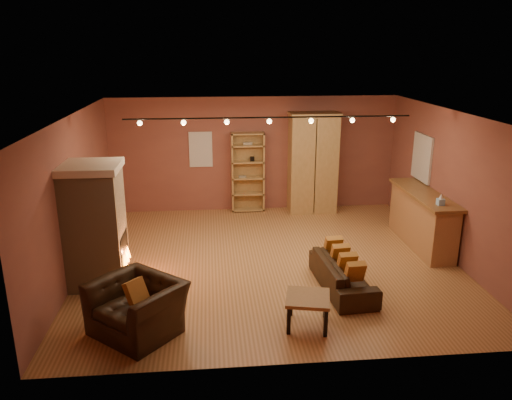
{
  "coord_description": "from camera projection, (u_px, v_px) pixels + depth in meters",
  "views": [
    {
      "loc": [
        -1.09,
        -8.74,
        3.96
      ],
      "look_at": [
        -0.24,
        0.2,
        1.17
      ],
      "focal_mm": 35.0,
      "sensor_mm": 36.0,
      "label": 1
    }
  ],
  "objects": [
    {
      "name": "loveseat",
      "position": [
        343.0,
        269.0,
        8.4
      ],
      "size": [
        0.64,
        1.8,
        0.75
      ],
      "rotation": [
        0.0,
        0.0,
        1.64
      ],
      "color": "black",
      "rests_on": "floor"
    },
    {
      "name": "bar_counter",
      "position": [
        422.0,
        219.0,
        10.19
      ],
      "size": [
        0.63,
        2.35,
        1.13
      ],
      "color": "#B27D51",
      "rests_on": "floor"
    },
    {
      "name": "tissue_box",
      "position": [
        441.0,
        200.0,
        9.22
      ],
      "size": [
        0.13,
        0.13,
        0.22
      ],
      "rotation": [
        0.0,
        0.0,
        0.02
      ],
      "color": "#90BDE7",
      "rests_on": "bar_counter"
    },
    {
      "name": "armoire",
      "position": [
        313.0,
        163.0,
        12.13
      ],
      "size": [
        1.2,
        0.68,
        2.45
      ],
      "color": "tan",
      "rests_on": "floor"
    },
    {
      "name": "right_wall",
      "position": [
        453.0,
        186.0,
        9.48
      ],
      "size": [
        0.02,
        6.5,
        2.8
      ],
      "primitive_type": "cube",
      "color": "brown",
      "rests_on": "floor"
    },
    {
      "name": "floor",
      "position": [
        269.0,
        261.0,
        9.58
      ],
      "size": [
        7.0,
        7.0,
        0.0
      ],
      "primitive_type": "plane",
      "color": "brown",
      "rests_on": "ground"
    },
    {
      "name": "coffee_table",
      "position": [
        308.0,
        301.0,
        7.25
      ],
      "size": [
        0.75,
        0.75,
        0.47
      ],
      "rotation": [
        0.0,
        0.0,
        -0.22
      ],
      "color": "brown",
      "rests_on": "floor"
    },
    {
      "name": "back_wall",
      "position": [
        254.0,
        154.0,
        12.25
      ],
      "size": [
        7.0,
        0.02,
        2.8
      ],
      "primitive_type": "cube",
      "color": "brown",
      "rests_on": "floor"
    },
    {
      "name": "back_window",
      "position": [
        201.0,
        149.0,
        12.07
      ],
      "size": [
        0.56,
        0.04,
        0.86
      ],
      "primitive_type": "cube",
      "color": "silver",
      "rests_on": "back_wall"
    },
    {
      "name": "fireplace",
      "position": [
        96.0,
        225.0,
        8.42
      ],
      "size": [
        1.01,
        0.98,
        2.12
      ],
      "color": "tan",
      "rests_on": "floor"
    },
    {
      "name": "track_rail",
      "position": [
        269.0,
        119.0,
        8.97
      ],
      "size": [
        5.2,
        0.09,
        0.13
      ],
      "color": "black",
      "rests_on": "ceiling"
    },
    {
      "name": "bookcase",
      "position": [
        248.0,
        171.0,
        12.26
      ],
      "size": [
        0.8,
        0.31,
        1.96
      ],
      "color": "tan",
      "rests_on": "floor"
    },
    {
      "name": "right_window",
      "position": [
        422.0,
        158.0,
        10.73
      ],
      "size": [
        0.05,
        0.9,
        1.0
      ],
      "primitive_type": "cube",
      "color": "silver",
      "rests_on": "right_wall"
    },
    {
      "name": "ceiling",
      "position": [
        271.0,
        114.0,
        8.75
      ],
      "size": [
        7.0,
        7.0,
        0.0
      ],
      "primitive_type": "plane",
      "rotation": [
        3.14,
        0.0,
        0.0
      ],
      "color": "#55351B",
      "rests_on": "back_wall"
    },
    {
      "name": "left_wall",
      "position": [
        75.0,
        196.0,
        8.85
      ],
      "size": [
        0.02,
        6.5,
        2.8
      ],
      "primitive_type": "cube",
      "color": "brown",
      "rests_on": "floor"
    },
    {
      "name": "armchair",
      "position": [
        136.0,
        299.0,
        7.07
      ],
      "size": [
        1.4,
        1.36,
        1.04
      ],
      "rotation": [
        0.0,
        0.0,
        -0.72
      ],
      "color": "black",
      "rests_on": "floor"
    }
  ]
}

